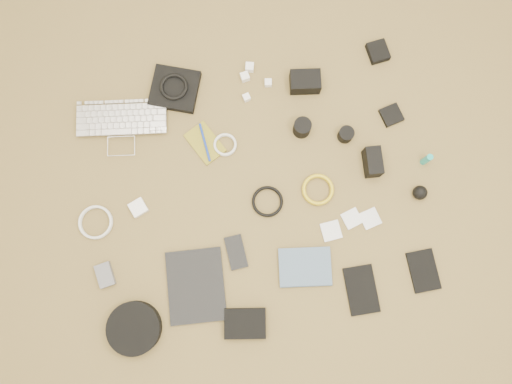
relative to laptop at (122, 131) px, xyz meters
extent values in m
cube|color=olive|center=(0.46, -0.38, -0.03)|extent=(4.00, 4.00, 0.04)
imported|color=silver|center=(0.00, 0.00, 0.00)|extent=(0.40, 0.32, 0.03)
cube|color=black|center=(0.24, 0.12, 0.00)|extent=(0.24, 0.24, 0.03)
torus|color=black|center=(0.24, 0.12, 0.03)|extent=(0.12, 0.12, 0.01)
cube|color=white|center=(0.53, 0.11, 0.00)|extent=(0.04, 0.04, 0.03)
cube|color=white|center=(0.62, 0.07, 0.00)|extent=(0.03, 0.03, 0.03)
cube|color=white|center=(0.56, 0.15, 0.00)|extent=(0.04, 0.04, 0.03)
cube|color=white|center=(0.52, 0.02, 0.00)|extent=(0.03, 0.03, 0.03)
cube|color=black|center=(0.77, 0.03, 0.02)|extent=(0.14, 0.11, 0.07)
cube|color=black|center=(1.09, 0.09, 0.00)|extent=(0.08, 0.09, 0.03)
cube|color=olive|center=(0.32, -0.12, -0.01)|extent=(0.16, 0.19, 0.01)
cylinder|color=#132F9E|center=(0.32, -0.12, 0.00)|extent=(0.02, 0.16, 0.01)
torus|color=silver|center=(0.39, -0.15, -0.01)|extent=(0.10, 0.10, 0.01)
cylinder|color=black|center=(0.71, -0.16, 0.02)|extent=(0.09, 0.09, 0.08)
cylinder|color=black|center=(0.87, -0.22, 0.01)|extent=(0.08, 0.08, 0.06)
cube|color=black|center=(1.08, -0.18, 0.00)|extent=(0.09, 0.09, 0.02)
cube|color=white|center=(0.00, -0.32, 0.00)|extent=(0.08, 0.08, 0.03)
torus|color=silver|center=(-0.17, -0.34, -0.01)|extent=(0.18, 0.18, 0.01)
torus|color=black|center=(0.51, -0.41, -0.01)|extent=(0.15, 0.15, 0.01)
torus|color=gold|center=(0.71, -0.41, -0.01)|extent=(0.13, 0.13, 0.01)
cube|color=black|center=(0.94, -0.36, 0.03)|extent=(0.07, 0.12, 0.08)
cylinder|color=teal|center=(1.15, -0.40, 0.03)|extent=(0.03, 0.03, 0.09)
cube|color=#5C5C61|center=(-0.17, -0.55, 0.00)|extent=(0.07, 0.10, 0.03)
cube|color=black|center=(0.16, -0.67, -0.01)|extent=(0.25, 0.30, 0.01)
cube|color=black|center=(0.34, -0.58, -0.01)|extent=(0.07, 0.13, 0.01)
cube|color=silver|center=(0.72, -0.58, -0.01)|extent=(0.08, 0.08, 0.01)
cube|color=silver|center=(0.81, -0.55, -0.01)|extent=(0.08, 0.08, 0.01)
cube|color=silver|center=(0.88, -0.57, -0.01)|extent=(0.08, 0.08, 0.01)
sphere|color=black|center=(1.09, -0.52, 0.01)|extent=(0.07, 0.07, 0.06)
cylinder|color=black|center=(-0.09, -0.77, 0.01)|extent=(0.26, 0.26, 0.06)
cube|color=black|center=(0.32, -0.85, 0.01)|extent=(0.18, 0.14, 0.04)
imported|color=#485F79|center=(0.57, -0.77, 0.00)|extent=(0.22, 0.18, 0.02)
cube|color=black|center=(0.78, -0.83, -0.01)|extent=(0.13, 0.19, 0.01)
cube|color=black|center=(1.03, -0.81, -0.01)|extent=(0.11, 0.16, 0.01)
camera|label=1|loc=(0.40, -0.68, 1.94)|focal=35.00mm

